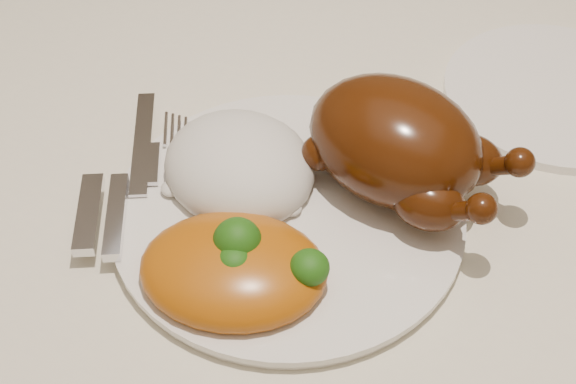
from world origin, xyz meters
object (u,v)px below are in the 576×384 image
(dining_table, at_px, (407,193))
(side_plate, at_px, (556,93))
(roast_chicken, at_px, (399,144))
(dinner_plate, at_px, (288,214))

(dining_table, distance_m, side_plate, 0.17)
(side_plate, height_order, roast_chicken, roast_chicken)
(side_plate, xyz_separation_m, roast_chicken, (-0.11, -0.17, 0.05))
(dining_table, xyz_separation_m, dinner_plate, (-0.07, -0.16, 0.11))
(roast_chicken, bearing_deg, dining_table, 108.70)
(dining_table, xyz_separation_m, roast_chicken, (0.00, -0.10, 0.16))
(dining_table, relative_size, roast_chicken, 8.43)
(dinner_plate, relative_size, roast_chicken, 1.44)
(side_plate, bearing_deg, dining_table, -148.63)
(dining_table, bearing_deg, dinner_plate, -113.01)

